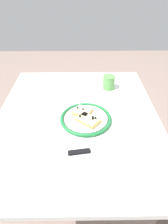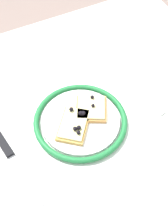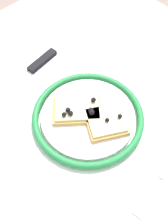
{
  "view_description": "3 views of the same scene",
  "coord_description": "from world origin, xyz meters",
  "views": [
    {
      "loc": [
        0.74,
        0.02,
        1.38
      ],
      "look_at": [
        0.01,
        0.03,
        0.81
      ],
      "focal_mm": 30.72,
      "sensor_mm": 36.0,
      "label": 1
    },
    {
      "loc": [
        0.23,
        0.45,
        1.45
      ],
      "look_at": [
        0.01,
        0.02,
        0.79
      ],
      "focal_mm": 49.38,
      "sensor_mm": 36.0,
      "label": 2
    },
    {
      "loc": [
        -0.22,
        0.28,
        1.33
      ],
      "look_at": [
        0.03,
        0.05,
        0.81
      ],
      "focal_mm": 46.8,
      "sensor_mm": 36.0,
      "label": 3
    }
  ],
  "objects": [
    {
      "name": "plate",
      "position": [
        0.03,
        0.04,
        0.78
      ],
      "size": [
        0.25,
        0.25,
        0.02
      ],
      "color": "white",
      "rests_on": "dining_table"
    },
    {
      "name": "pizza_slice_near",
      "position": [
        0.05,
        0.05,
        0.8
      ],
      "size": [
        0.12,
        0.13,
        0.03
      ],
      "color": "tan",
      "rests_on": "plate"
    },
    {
      "name": "ground_plane",
      "position": [
        0.0,
        0.0,
        0.0
      ],
      "size": [
        6.0,
        6.0,
        0.0
      ],
      "primitive_type": "plane",
      "color": "gray"
    },
    {
      "name": "pizza_slice_far",
      "position": [
        -0.01,
        0.02,
        0.8
      ],
      "size": [
        0.11,
        0.11,
        0.03
      ],
      "color": "tan",
      "rests_on": "plate"
    },
    {
      "name": "knife",
      "position": [
        0.23,
        0.04,
        0.78
      ],
      "size": [
        0.05,
        0.24,
        0.01
      ],
      "color": "silver",
      "rests_on": "dining_table"
    },
    {
      "name": "fork",
      "position": [
        -0.17,
        0.02,
        0.78
      ],
      "size": [
        0.05,
        0.2,
        0.0
      ],
      "color": "silver",
      "rests_on": "dining_table"
    },
    {
      "name": "dining_table",
      "position": [
        0.0,
        0.0,
        0.66
      ],
      "size": [
        0.96,
        0.8,
        0.77
      ],
      "color": "white",
      "rests_on": "ground_plane"
    }
  ]
}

